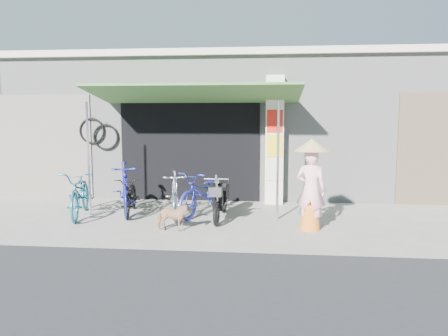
# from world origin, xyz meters

# --- Properties ---
(ground) EXTENTS (80.00, 80.00, 0.00)m
(ground) POSITION_xyz_m (0.00, 0.00, 0.00)
(ground) COLOR gray
(ground) RESTS_ON ground
(bicycle_shop) EXTENTS (12.30, 5.30, 3.66)m
(bicycle_shop) POSITION_xyz_m (-0.00, 5.09, 1.83)
(bicycle_shop) COLOR gray
(bicycle_shop) RESTS_ON ground
(shop_pillar) EXTENTS (0.42, 0.44, 3.00)m
(shop_pillar) POSITION_xyz_m (0.85, 2.45, 1.50)
(shop_pillar) COLOR beige
(shop_pillar) RESTS_ON ground
(awning) EXTENTS (4.60, 1.88, 2.72)m
(awning) POSITION_xyz_m (-0.90, 1.63, 2.51)
(awning) COLOR #36642D
(awning) RESTS_ON ground
(neighbour_left) EXTENTS (2.60, 0.06, 2.60)m
(neighbour_left) POSITION_xyz_m (-5.00, 2.59, 1.30)
(neighbour_left) COLOR #6B665B
(neighbour_left) RESTS_ON ground
(bike_teal) EXTENTS (1.07, 1.93, 0.96)m
(bike_teal) POSITION_xyz_m (-3.14, 0.62, 0.48)
(bike_teal) COLOR #195C71
(bike_teal) RESTS_ON ground
(bike_blue) EXTENTS (1.08, 1.87, 1.09)m
(bike_blue) POSITION_xyz_m (-2.31, 0.94, 0.54)
(bike_blue) COLOR navy
(bike_blue) RESTS_ON ground
(bike_black) EXTENTS (0.79, 1.59, 0.80)m
(bike_black) POSITION_xyz_m (-2.18, 0.95, 0.40)
(bike_black) COLOR black
(bike_black) RESTS_ON ground
(bike_silver) EXTENTS (0.72, 1.61, 0.94)m
(bike_silver) POSITION_xyz_m (-1.20, 0.80, 0.47)
(bike_silver) COLOR silver
(bike_silver) RESTS_ON ground
(bike_navy) EXTENTS (1.27, 1.89, 0.94)m
(bike_navy) POSITION_xyz_m (-0.62, 1.02, 0.47)
(bike_navy) COLOR #22289C
(bike_navy) RESTS_ON ground
(street_dog) EXTENTS (0.63, 0.31, 0.53)m
(street_dog) POSITION_xyz_m (-1.01, -0.36, 0.26)
(street_dog) COLOR tan
(street_dog) RESTS_ON ground
(moped) EXTENTS (0.46, 1.61, 0.91)m
(moped) POSITION_xyz_m (-0.24, 0.70, 0.41)
(moped) COLOR black
(moped) RESTS_ON ground
(nun) EXTENTS (0.64, 0.64, 1.67)m
(nun) POSITION_xyz_m (1.48, 0.01, 0.83)
(nun) COLOR #FBA9B8
(nun) RESTS_ON ground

